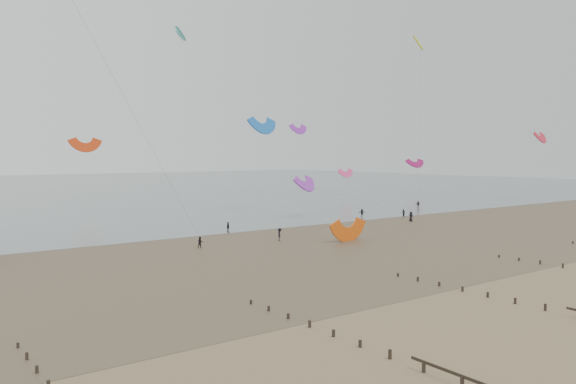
% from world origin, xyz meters
% --- Properties ---
extents(ground, '(500.00, 500.00, 0.00)m').
position_xyz_m(ground, '(0.00, 0.00, 0.00)').
color(ground, brown).
rests_on(ground, ground).
extents(sea_and_shore, '(500.00, 665.00, 0.03)m').
position_xyz_m(sea_and_shore, '(-4.08, 34.40, 0.01)').
color(sea_and_shore, '#475654').
rests_on(sea_and_shore, ground).
extents(kitesurfers, '(137.18, 23.62, 1.89)m').
position_xyz_m(kitesurfers, '(25.03, 48.34, 0.85)').
color(kitesurfers, black).
rests_on(kitesurfers, ground).
extents(grounded_kite, '(7.00, 5.76, 3.54)m').
position_xyz_m(grounded_kite, '(16.29, 32.77, 0.00)').
color(grounded_kite, '#E6560E').
rests_on(grounded_kite, ground).
extents(kites_airborne, '(240.42, 110.24, 41.88)m').
position_xyz_m(kites_airborne, '(-9.49, 91.69, 20.38)').
color(kites_airborne, teal).
rests_on(kites_airborne, ground).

